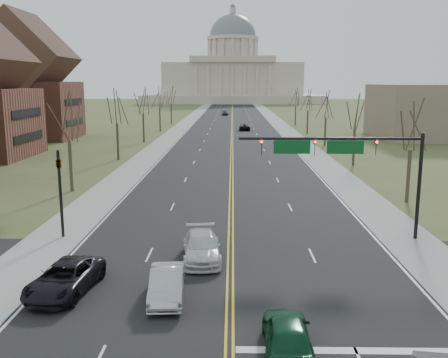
{
  "coord_description": "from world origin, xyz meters",
  "views": [
    {
      "loc": [
        0.1,
        -19.1,
        10.43
      ],
      "look_at": [
        -0.56,
        19.06,
        3.0
      ],
      "focal_mm": 40.0,
      "sensor_mm": 36.0,
      "label": 1
    }
  ],
  "objects_px": {
    "car_far_nb": "(245,127)",
    "car_far_sb": "(225,113)",
    "signal_mast": "(344,154)",
    "car_nb_inner_lead": "(287,334)",
    "signal_left": "(60,184)",
    "car_sb_outer_lead": "(65,278)",
    "car_sb_inner_lead": "(167,284)",
    "car_sb_inner_second": "(202,247)"
  },
  "relations": [
    {
      "from": "car_nb_inner_lead",
      "to": "car_far_nb",
      "type": "distance_m",
      "value": 92.07
    },
    {
      "from": "car_far_nb",
      "to": "signal_mast",
      "type": "bearing_deg",
      "value": 93.26
    },
    {
      "from": "signal_mast",
      "to": "car_far_sb",
      "type": "bearing_deg",
      "value": 94.38
    },
    {
      "from": "signal_mast",
      "to": "car_sb_inner_lead",
      "type": "bearing_deg",
      "value": -137.11
    },
    {
      "from": "car_far_sb",
      "to": "car_sb_inner_second",
      "type": "bearing_deg",
      "value": -94.74
    },
    {
      "from": "signal_mast",
      "to": "car_sb_inner_second",
      "type": "height_order",
      "value": "signal_mast"
    },
    {
      "from": "signal_left",
      "to": "car_sb_outer_lead",
      "type": "bearing_deg",
      "value": -70.68
    },
    {
      "from": "car_far_nb",
      "to": "car_far_sb",
      "type": "bearing_deg",
      "value": -84.43
    },
    {
      "from": "car_sb_inner_lead",
      "to": "car_far_sb",
      "type": "height_order",
      "value": "car_far_sb"
    },
    {
      "from": "car_sb_inner_second",
      "to": "car_far_nb",
      "type": "relative_size",
      "value": 1.06
    },
    {
      "from": "signal_left",
      "to": "car_sb_inner_lead",
      "type": "distance_m",
      "value": 13.24
    },
    {
      "from": "car_sb_inner_lead",
      "to": "car_sb_outer_lead",
      "type": "distance_m",
      "value": 5.24
    },
    {
      "from": "signal_mast",
      "to": "car_nb_inner_lead",
      "type": "bearing_deg",
      "value": -109.47
    },
    {
      "from": "car_sb_inner_lead",
      "to": "car_far_nb",
      "type": "relative_size",
      "value": 0.9
    },
    {
      "from": "signal_mast",
      "to": "car_sb_inner_lead",
      "type": "height_order",
      "value": "signal_mast"
    },
    {
      "from": "car_sb_inner_lead",
      "to": "car_sb_inner_second",
      "type": "bearing_deg",
      "value": 71.86
    },
    {
      "from": "car_sb_outer_lead",
      "to": "car_far_sb",
      "type": "distance_m",
      "value": 137.19
    },
    {
      "from": "signal_mast",
      "to": "car_far_nb",
      "type": "distance_m",
      "value": 77.68
    },
    {
      "from": "car_sb_outer_lead",
      "to": "car_sb_inner_lead",
      "type": "bearing_deg",
      "value": 0.61
    },
    {
      "from": "signal_mast",
      "to": "car_nb_inner_lead",
      "type": "distance_m",
      "value": 16.36
    },
    {
      "from": "car_nb_inner_lead",
      "to": "car_far_sb",
      "type": "relative_size",
      "value": 1.0
    },
    {
      "from": "car_far_nb",
      "to": "car_sb_inner_lead",
      "type": "bearing_deg",
      "value": 85.95
    },
    {
      "from": "car_sb_outer_lead",
      "to": "car_nb_inner_lead",
      "type": "bearing_deg",
      "value": -20.23
    },
    {
      "from": "car_nb_inner_lead",
      "to": "car_sb_inner_second",
      "type": "relative_size",
      "value": 0.86
    },
    {
      "from": "signal_mast",
      "to": "car_nb_inner_lead",
      "type": "xyz_separation_m",
      "value": [
        -5.19,
        -14.7,
        -4.97
      ]
    },
    {
      "from": "car_far_nb",
      "to": "car_far_sb",
      "type": "height_order",
      "value": "car_far_sb"
    },
    {
      "from": "signal_left",
      "to": "car_sb_outer_lead",
      "type": "height_order",
      "value": "signal_left"
    },
    {
      "from": "signal_mast",
      "to": "car_far_sb",
      "type": "height_order",
      "value": "signal_mast"
    },
    {
      "from": "car_sb_inner_lead",
      "to": "signal_mast",
      "type": "bearing_deg",
      "value": 38.69
    },
    {
      "from": "signal_mast",
      "to": "signal_left",
      "type": "bearing_deg",
      "value": 180.0
    },
    {
      "from": "signal_left",
      "to": "car_sb_inner_second",
      "type": "xyz_separation_m",
      "value": [
        9.78,
        -4.28,
        -2.93
      ]
    },
    {
      "from": "car_nb_inner_lead",
      "to": "signal_mast",
      "type": "bearing_deg",
      "value": -108.12
    },
    {
      "from": "signal_left",
      "to": "car_far_sb",
      "type": "xyz_separation_m",
      "value": [
        9.14,
        127.91,
        -2.92
      ]
    },
    {
      "from": "signal_left",
      "to": "car_far_nb",
      "type": "distance_m",
      "value": 78.73
    },
    {
      "from": "car_sb_outer_lead",
      "to": "car_far_nb",
      "type": "xyz_separation_m",
      "value": [
        11.05,
        86.52,
        -0.05
      ]
    },
    {
      "from": "signal_mast",
      "to": "car_far_sb",
      "type": "distance_m",
      "value": 128.38
    },
    {
      "from": "car_sb_inner_lead",
      "to": "car_far_nb",
      "type": "distance_m",
      "value": 87.35
    },
    {
      "from": "car_sb_outer_lead",
      "to": "car_far_nb",
      "type": "bearing_deg",
      "value": 90.23
    },
    {
      "from": "signal_left",
      "to": "car_far_nb",
      "type": "relative_size",
      "value": 1.19
    },
    {
      "from": "car_sb_inner_lead",
      "to": "car_far_sb",
      "type": "relative_size",
      "value": 0.98
    },
    {
      "from": "car_sb_outer_lead",
      "to": "car_far_nb",
      "type": "relative_size",
      "value": 1.07
    },
    {
      "from": "car_sb_inner_second",
      "to": "car_far_nb",
      "type": "bearing_deg",
      "value": 81.57
    }
  ]
}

